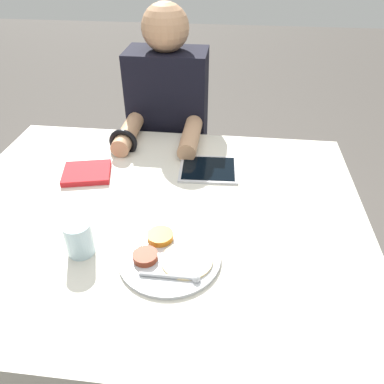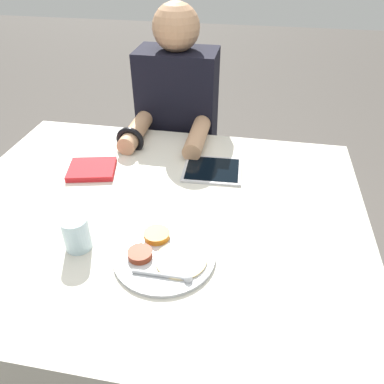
{
  "view_description": "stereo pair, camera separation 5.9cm",
  "coord_description": "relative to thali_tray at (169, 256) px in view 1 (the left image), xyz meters",
  "views": [
    {
      "loc": [
        0.22,
        -0.87,
        1.44
      ],
      "look_at": [
        0.12,
        0.03,
        0.78
      ],
      "focal_mm": 35.0,
      "sensor_mm": 36.0,
      "label": 1
    },
    {
      "loc": [
        0.28,
        -0.86,
        1.44
      ],
      "look_at": [
        0.12,
        0.03,
        0.78
      ],
      "focal_mm": 35.0,
      "sensor_mm": 36.0,
      "label": 2
    }
  ],
  "objects": [
    {
      "name": "dining_table",
      "position": [
        -0.08,
        0.18,
        -0.37
      ],
      "size": [
        1.29,
        1.05,
        0.72
      ],
      "color": "beige",
      "rests_on": "ground_plane"
    },
    {
      "name": "red_notebook",
      "position": [
        -0.35,
        0.36,
        0.0
      ],
      "size": [
        0.19,
        0.17,
        0.02
      ],
      "color": "silver",
      "rests_on": "dining_table"
    },
    {
      "name": "ground_plane",
      "position": [
        -0.08,
        0.18,
        -0.73
      ],
      "size": [
        12.0,
        12.0,
        0.0
      ],
      "primitive_type": "plane",
      "color": "#4C4742"
    },
    {
      "name": "drinking_glass",
      "position": [
        -0.24,
        -0.0,
        0.04
      ],
      "size": [
        0.07,
        0.07,
        0.1
      ],
      "color": "silver",
      "rests_on": "dining_table"
    },
    {
      "name": "thali_tray",
      "position": [
        0.0,
        0.0,
        0.0
      ],
      "size": [
        0.27,
        0.27,
        0.03
      ],
      "color": "#B7BABF",
      "rests_on": "dining_table"
    },
    {
      "name": "person_diner",
      "position": [
        -0.14,
        0.83,
        -0.16
      ],
      "size": [
        0.35,
        0.46,
        1.2
      ],
      "color": "black",
      "rests_on": "ground_plane"
    },
    {
      "name": "tablet_device",
      "position": [
        0.07,
        0.44,
        -0.0
      ],
      "size": [
        0.21,
        0.18,
        0.01
      ],
      "color": "#B7B7BC",
      "rests_on": "dining_table"
    }
  ]
}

